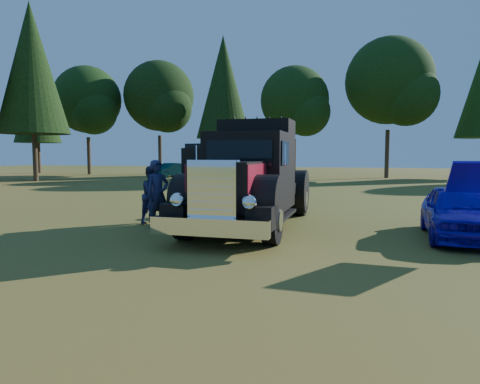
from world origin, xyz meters
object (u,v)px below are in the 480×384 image
spectator_far (153,195)px  diamond_t_truck (249,181)px  spectator_near (158,194)px  distant_teal_car (169,170)px  hotrod_coupe (459,211)px

spectator_far → diamond_t_truck: bearing=-71.9°
spectator_far → spectator_near: bearing=-128.0°
spectator_far → distant_teal_car: 26.28m
spectator_near → spectator_far: spectator_near is taller
spectator_near → diamond_t_truck: bearing=-39.6°
diamond_t_truck → spectator_near: (-2.37, -0.82, -0.35)m
diamond_t_truck → hotrod_coupe: (5.23, -0.22, -0.62)m
hotrod_coupe → spectator_near: 7.62m
spectator_near → spectator_far: (-0.53, 0.75, -0.09)m
hotrod_coupe → spectator_near: size_ratio=2.21×
hotrod_coupe → distant_teal_car: size_ratio=1.09×
spectator_near → distant_teal_car: spectator_near is taller
spectator_far → distant_teal_car: spectator_far is taller
spectator_near → spectator_far: size_ratio=1.11×
hotrod_coupe → distant_teal_car: 30.61m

